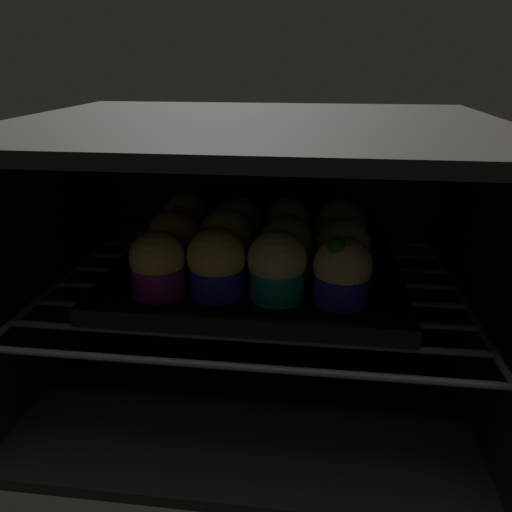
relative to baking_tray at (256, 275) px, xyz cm
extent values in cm
cube|color=black|center=(0.00, -1.13, -15.43)|extent=(59.00, 47.00, 1.50)
cube|color=black|center=(0.00, -1.13, 20.07)|extent=(59.00, 47.00, 1.50)
cube|color=black|center=(0.00, 21.62, 2.32)|extent=(59.00, 1.50, 34.00)
cube|color=black|center=(-28.75, -1.13, 2.32)|extent=(1.50, 47.00, 34.00)
cube|color=black|center=(28.75, -1.13, 2.32)|extent=(1.50, 47.00, 34.00)
cylinder|color=#4C494C|center=(0.00, -20.13, -1.08)|extent=(54.00, 0.80, 0.80)
cylinder|color=#4C494C|center=(0.00, -14.70, -1.08)|extent=(54.00, 0.80, 0.80)
cylinder|color=#4C494C|center=(0.00, -9.27, -1.08)|extent=(54.00, 0.80, 0.80)
cylinder|color=#4C494C|center=(0.00, -3.85, -1.08)|extent=(54.00, 0.80, 0.80)
cylinder|color=#4C494C|center=(0.00, 1.58, -1.08)|extent=(54.00, 0.80, 0.80)
cylinder|color=#4C494C|center=(0.00, 7.01, -1.08)|extent=(54.00, 0.80, 0.80)
cylinder|color=#4C494C|center=(0.00, 12.44, -1.08)|extent=(54.00, 0.80, 0.80)
cylinder|color=#4C494C|center=(0.00, 17.87, -1.08)|extent=(54.00, 0.80, 0.80)
cylinder|color=#4C494C|center=(-27.00, -1.13, -1.08)|extent=(0.80, 42.00, 0.80)
cylinder|color=#4C494C|center=(27.00, -1.13, -1.08)|extent=(0.80, 42.00, 0.80)
cube|color=black|center=(0.00, 0.00, -0.08)|extent=(38.31, 30.71, 1.20)
cube|color=black|center=(0.00, -14.96, 1.02)|extent=(38.31, 0.80, 1.00)
cube|color=black|center=(0.00, 14.96, 1.02)|extent=(38.31, 0.80, 1.00)
cube|color=black|center=(-18.76, 0.00, 1.02)|extent=(0.80, 30.71, 1.00)
cube|color=black|center=(18.76, 0.00, 1.02)|extent=(0.80, 30.71, 1.00)
cylinder|color=#7A238C|center=(-11.02, -8.00, 2.42)|extent=(6.59, 6.59, 3.80)
sphere|color=#DBBC60|center=(-11.02, -8.00, 5.22)|extent=(6.81, 6.81, 6.81)
sphere|color=#28702D|center=(-10.35, -8.43, 7.14)|extent=(2.44, 2.44, 2.44)
cylinder|color=#1928B7|center=(-3.87, -7.40, 2.42)|extent=(6.59, 6.59, 3.80)
sphere|color=#DBBC60|center=(-3.87, -7.40, 5.52)|extent=(7.16, 7.16, 7.16)
sphere|color=#19511E|center=(-3.61, -7.44, 7.61)|extent=(2.38, 2.38, 2.38)
cylinder|color=#0C8C84|center=(3.44, -7.35, 2.42)|extent=(6.59, 6.59, 3.80)
sphere|color=#E0CC7A|center=(3.44, -7.35, 5.53)|extent=(7.11, 7.11, 7.11)
cylinder|color=#1928B7|center=(11.14, -7.38, 2.42)|extent=(6.59, 6.59, 3.80)
sphere|color=#E0CC7A|center=(11.14, -7.38, 5.12)|extent=(6.97, 6.97, 6.97)
sphere|color=#1E6023|center=(10.24, -8.66, 7.82)|extent=(2.18, 2.18, 2.18)
cylinder|color=#1928B7|center=(-11.20, -0.29, 2.42)|extent=(6.59, 6.59, 3.80)
sphere|color=gold|center=(-11.20, -0.29, 5.22)|extent=(7.14, 7.14, 7.14)
sphere|color=#1E6023|center=(-10.93, 1.13, 8.13)|extent=(1.72, 1.72, 1.72)
cylinder|color=#1928B7|center=(-4.03, 0.09, 2.42)|extent=(6.59, 6.59, 3.80)
sphere|color=#DBBC60|center=(-4.03, 0.09, 5.71)|extent=(7.01, 7.01, 7.01)
cylinder|color=silver|center=(4.01, 0.03, 2.42)|extent=(6.59, 6.59, 3.80)
sphere|color=#E0CC7A|center=(4.01, 0.03, 4.91)|extent=(7.12, 7.12, 7.12)
sphere|color=#1E6023|center=(4.46, 1.39, 7.16)|extent=(2.35, 2.35, 2.35)
cylinder|color=silver|center=(11.53, -0.27, 2.42)|extent=(6.59, 6.59, 3.80)
sphere|color=#E0CC7A|center=(11.53, -0.27, 5.08)|extent=(6.92, 6.92, 6.92)
sphere|color=#1E6023|center=(12.78, -0.19, 8.02)|extent=(1.87, 1.87, 1.87)
cylinder|color=#1928B7|center=(-11.64, 7.89, 2.42)|extent=(6.59, 6.59, 3.80)
sphere|color=gold|center=(-11.64, 7.89, 5.63)|extent=(6.85, 6.85, 6.85)
sphere|color=#1E6023|center=(-10.39, 8.52, 8.11)|extent=(1.61, 1.61, 1.61)
cylinder|color=#1928B7|center=(-3.79, 8.00, 2.42)|extent=(6.59, 6.59, 3.80)
sphere|color=gold|center=(-3.79, 8.00, 5.14)|extent=(7.22, 7.22, 7.22)
sphere|color=#28702D|center=(-3.22, 8.33, 7.70)|extent=(1.85, 1.85, 1.85)
cylinder|color=#0C8C84|center=(3.80, 7.80, 2.42)|extent=(6.59, 6.59, 3.80)
sphere|color=gold|center=(3.80, 7.80, 5.61)|extent=(6.81, 6.81, 6.81)
sphere|color=#28702D|center=(4.49, 7.70, 7.72)|extent=(2.06, 2.06, 2.06)
cylinder|color=red|center=(11.41, 7.59, 2.42)|extent=(6.59, 6.59, 3.80)
sphere|color=gold|center=(11.41, 7.59, 5.31)|extent=(7.17, 7.17, 7.17)
sphere|color=#28702D|center=(11.26, 8.65, 7.69)|extent=(2.45, 2.45, 2.45)
camera|label=1|loc=(7.55, -61.03, 27.58)|focal=34.50mm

